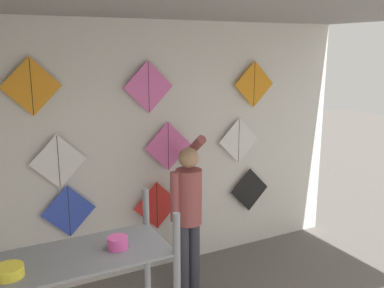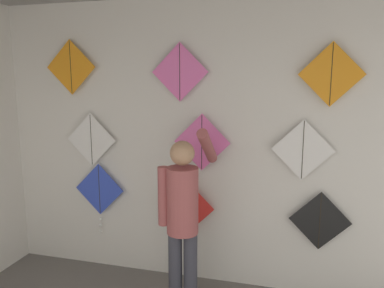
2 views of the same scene
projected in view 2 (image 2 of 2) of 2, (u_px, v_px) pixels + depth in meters
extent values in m
cube|color=silver|center=(194.00, 145.00, 3.70)|extent=(4.84, 0.06, 2.80)
cylinder|color=#383842|center=(175.00, 273.00, 3.26)|extent=(0.12, 0.12, 0.76)
cylinder|color=#383842|center=(190.00, 274.00, 3.24)|extent=(0.12, 0.12, 0.76)
cylinder|color=#9E4C4C|center=(182.00, 201.00, 3.13)|extent=(0.27, 0.27, 0.57)
sphere|color=tan|center=(182.00, 153.00, 3.06)|extent=(0.20, 0.20, 0.20)
cylinder|color=#9E4C4C|center=(163.00, 196.00, 3.15)|extent=(0.09, 0.09, 0.50)
cylinder|color=#9E4C4C|center=(208.00, 147.00, 3.23)|extent=(0.09, 0.47, 0.37)
cube|color=blue|center=(99.00, 189.00, 3.97)|extent=(0.55, 0.01, 0.55)
cylinder|color=black|center=(99.00, 189.00, 3.96)|extent=(0.01, 0.01, 0.53)
sphere|color=white|center=(100.00, 219.00, 4.01)|extent=(0.04, 0.04, 0.04)
sphere|color=white|center=(101.00, 225.00, 4.03)|extent=(0.04, 0.04, 0.04)
sphere|color=white|center=(101.00, 231.00, 4.04)|extent=(0.04, 0.04, 0.04)
cube|color=red|center=(187.00, 207.00, 3.74)|extent=(0.55, 0.01, 0.55)
cylinder|color=black|center=(187.00, 207.00, 3.74)|extent=(0.01, 0.01, 0.53)
cube|color=black|center=(320.00, 221.00, 3.42)|extent=(0.55, 0.01, 0.55)
cylinder|color=black|center=(320.00, 221.00, 3.42)|extent=(0.01, 0.01, 0.53)
cube|color=white|center=(91.00, 140.00, 3.89)|extent=(0.55, 0.01, 0.55)
cylinder|color=black|center=(91.00, 140.00, 3.89)|extent=(0.01, 0.01, 0.53)
cube|color=pink|center=(202.00, 142.00, 3.58)|extent=(0.55, 0.01, 0.55)
cylinder|color=black|center=(202.00, 142.00, 3.58)|extent=(0.01, 0.01, 0.53)
cube|color=white|center=(303.00, 150.00, 3.35)|extent=(0.55, 0.01, 0.55)
cylinder|color=black|center=(303.00, 150.00, 3.35)|extent=(0.01, 0.01, 0.53)
cube|color=orange|center=(71.00, 67.00, 3.81)|extent=(0.55, 0.01, 0.55)
cylinder|color=black|center=(71.00, 67.00, 3.81)|extent=(0.01, 0.01, 0.53)
cube|color=pink|center=(180.00, 72.00, 3.52)|extent=(0.55, 0.01, 0.55)
cylinder|color=black|center=(180.00, 72.00, 3.52)|extent=(0.01, 0.01, 0.53)
cube|color=orange|center=(331.00, 74.00, 3.18)|extent=(0.55, 0.01, 0.55)
cylinder|color=black|center=(331.00, 74.00, 3.18)|extent=(0.01, 0.01, 0.53)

